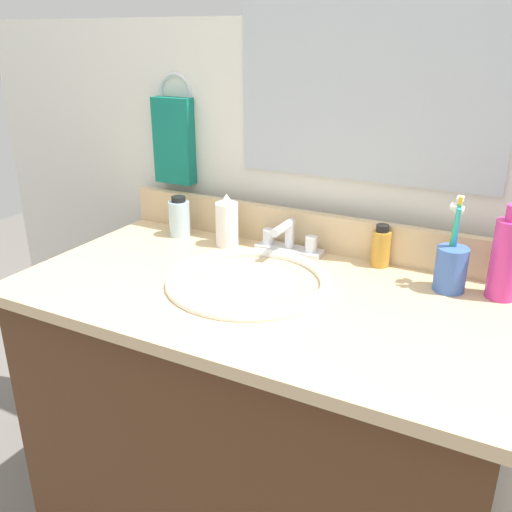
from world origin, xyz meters
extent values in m
cube|color=#4C2D19|center=(0.00, 0.00, 0.38)|extent=(0.96, 0.50, 0.76)
cube|color=#D1B284|center=(0.00, 0.00, 0.77)|extent=(1.00, 0.54, 0.02)
cube|color=#D1B284|center=(0.00, 0.26, 0.83)|extent=(1.00, 0.02, 0.09)
cube|color=silver|center=(0.00, 0.32, 0.65)|extent=(2.10, 0.04, 1.30)
cube|color=#B2BCC6|center=(0.10, 0.30, 1.23)|extent=(0.60, 0.01, 0.56)
torus|color=silver|center=(-0.40, 0.30, 1.12)|extent=(0.10, 0.01, 0.10)
cube|color=#147260|center=(-0.40, 0.28, 1.00)|extent=(0.11, 0.04, 0.22)
torus|color=white|center=(-0.04, 0.01, 0.79)|extent=(0.34, 0.34, 0.02)
ellipsoid|color=white|center=(-0.04, 0.01, 0.74)|extent=(0.29, 0.29, 0.11)
cylinder|color=#B2B5BA|center=(-0.04, 0.01, 0.71)|extent=(0.04, 0.04, 0.01)
cube|color=silver|center=(-0.04, 0.21, 0.79)|extent=(0.16, 0.05, 0.01)
cylinder|color=silver|center=(-0.04, 0.21, 0.82)|extent=(0.02, 0.02, 0.06)
cylinder|color=silver|center=(-0.04, 0.18, 0.85)|extent=(0.02, 0.09, 0.02)
cylinder|color=silver|center=(-0.09, 0.21, 0.81)|extent=(0.03, 0.03, 0.04)
cylinder|color=silver|center=(0.02, 0.21, 0.81)|extent=(0.03, 0.03, 0.04)
cylinder|color=gold|center=(0.18, 0.23, 0.82)|extent=(0.04, 0.04, 0.08)
cylinder|color=black|center=(0.18, 0.23, 0.87)|extent=(0.03, 0.03, 0.01)
cylinder|color=silver|center=(-0.33, 0.19, 0.83)|extent=(0.05, 0.05, 0.09)
cylinder|color=black|center=(-0.33, 0.19, 0.88)|extent=(0.04, 0.04, 0.01)
cylinder|color=white|center=(-0.19, 0.19, 0.84)|extent=(0.05, 0.05, 0.11)
cone|color=white|center=(-0.19, 0.19, 0.90)|extent=(0.03, 0.03, 0.02)
cylinder|color=#D8338C|center=(0.43, 0.19, 0.86)|extent=(0.06, 0.06, 0.16)
cylinder|color=#3F66B7|center=(0.33, 0.17, 0.83)|extent=(0.06, 0.06, 0.09)
cylinder|color=yellow|center=(0.33, 0.18, 0.88)|extent=(0.01, 0.03, 0.18)
cube|color=white|center=(0.33, 0.19, 0.97)|extent=(0.01, 0.02, 0.01)
cylinder|color=green|center=(0.33, 0.18, 0.88)|extent=(0.02, 0.03, 0.17)
cube|color=white|center=(0.32, 0.19, 0.95)|extent=(0.01, 0.02, 0.01)
cylinder|color=blue|center=(0.33, 0.18, 0.87)|extent=(0.01, 0.04, 0.16)
cube|color=white|center=(0.33, 0.20, 0.94)|extent=(0.01, 0.02, 0.01)
cylinder|color=#26B2B2|center=(0.33, 0.18, 0.87)|extent=(0.02, 0.05, 0.16)
cube|color=white|center=(0.33, 0.20, 0.94)|extent=(0.01, 0.02, 0.01)
camera|label=1|loc=(0.47, -0.90, 1.26)|focal=39.02mm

